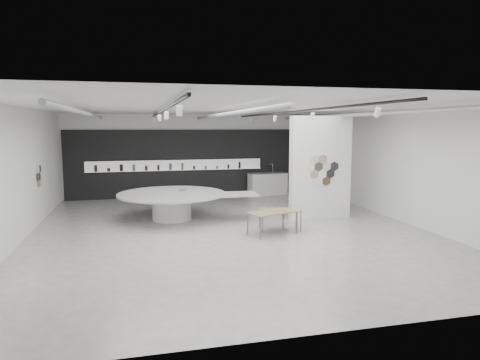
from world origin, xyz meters
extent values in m
cube|color=#B0ACA6|center=(0.00, 0.00, -0.01)|extent=(12.00, 14.00, 0.01)
cube|color=silver|center=(0.00, 0.00, 3.80)|extent=(12.00, 14.00, 0.01)
cube|color=white|center=(0.00, 7.00, 1.90)|extent=(12.00, 0.01, 3.80)
cube|color=white|center=(0.00, -7.00, 1.90)|extent=(12.00, 0.01, 3.80)
cube|color=white|center=(6.00, 0.00, 1.90)|extent=(0.01, 14.00, 3.80)
cube|color=white|center=(-6.00, 0.00, 1.90)|extent=(0.01, 14.00, 3.80)
cylinder|color=#939396|center=(-4.20, 0.50, 3.62)|extent=(0.12, 12.00, 0.12)
cylinder|color=#939396|center=(0.00, 0.50, 3.62)|extent=(0.12, 12.00, 0.12)
cylinder|color=#939396|center=(4.20, 0.50, 3.62)|extent=(0.12, 12.00, 0.12)
cube|color=black|center=(-2.00, 0.00, 3.70)|extent=(0.05, 13.00, 0.06)
cylinder|color=white|center=(-2.00, -5.00, 3.52)|extent=(0.11, 0.18, 0.21)
cylinder|color=white|center=(-2.00, -1.70, 3.52)|extent=(0.11, 0.18, 0.21)
cylinder|color=white|center=(-2.00, 1.60, 3.52)|extent=(0.11, 0.18, 0.21)
cylinder|color=white|center=(-2.00, 4.90, 3.52)|extent=(0.11, 0.18, 0.21)
cube|color=black|center=(2.00, 0.00, 3.70)|extent=(0.05, 13.00, 0.06)
cylinder|color=white|center=(2.00, -5.00, 3.52)|extent=(0.11, 0.18, 0.21)
cylinder|color=white|center=(2.00, -1.70, 3.52)|extent=(0.11, 0.18, 0.21)
cylinder|color=white|center=(2.00, 1.60, 3.52)|extent=(0.11, 0.18, 0.21)
cylinder|color=white|center=(2.00, 4.90, 3.52)|extent=(0.11, 0.18, 0.21)
cylinder|color=tan|center=(-5.97, 2.50, 1.35)|extent=(0.03, 0.28, 0.28)
cylinder|color=beige|center=(-5.97, 2.76, 1.35)|extent=(0.03, 0.28, 0.28)
cylinder|color=black|center=(-5.97, 2.63, 1.58)|extent=(0.03, 0.28, 0.28)
cylinder|color=#503828|center=(-5.97, 2.37, 1.58)|extent=(0.03, 0.28, 0.28)
cylinder|color=white|center=(-5.97, 2.50, 1.81)|extent=(0.03, 0.28, 0.28)
cylinder|color=black|center=(-5.97, 2.76, 1.81)|extent=(0.03, 0.28, 0.28)
cube|color=black|center=(0.00, 6.94, 1.55)|extent=(11.80, 0.10, 3.10)
cube|color=white|center=(-1.00, 6.87, 1.48)|extent=(8.00, 0.06, 0.46)
cube|color=white|center=(-1.00, 6.81, 1.25)|extent=(8.00, 0.18, 0.02)
cylinder|color=black|center=(-4.53, 6.81, 1.41)|extent=(0.13, 0.13, 0.29)
cylinder|color=black|center=(-3.99, 6.81, 1.34)|extent=(0.13, 0.13, 0.15)
cylinder|color=black|center=(-3.44, 6.81, 1.42)|extent=(0.14, 0.14, 0.30)
cylinder|color=brown|center=(-2.90, 6.81, 1.41)|extent=(0.12, 0.12, 0.29)
cylinder|color=black|center=(-2.36, 6.81, 1.37)|extent=(0.12, 0.12, 0.21)
cylinder|color=black|center=(-1.81, 6.81, 1.39)|extent=(0.10, 0.10, 0.25)
cylinder|color=brown|center=(-1.27, 6.81, 1.42)|extent=(0.12, 0.12, 0.30)
cylinder|color=brown|center=(-0.73, 6.81, 1.42)|extent=(0.10, 0.10, 0.31)
cylinder|color=black|center=(-0.19, 6.81, 1.35)|extent=(0.09, 0.09, 0.17)
cylinder|color=brown|center=(0.36, 6.81, 1.35)|extent=(0.10, 0.10, 0.16)
cylinder|color=brown|center=(0.90, 6.81, 1.34)|extent=(0.09, 0.09, 0.15)
cylinder|color=black|center=(1.44, 6.81, 1.37)|extent=(0.09, 0.09, 0.21)
cylinder|color=black|center=(1.99, 6.81, 1.42)|extent=(0.11, 0.11, 0.31)
cube|color=white|center=(3.50, 1.00, 1.80)|extent=(2.20, 0.35, 3.60)
cylinder|color=white|center=(3.50, 0.81, 1.60)|extent=(0.34, 0.03, 0.34)
cylinder|color=black|center=(3.80, 0.81, 1.60)|extent=(0.34, 0.03, 0.34)
cylinder|color=tan|center=(3.20, 0.81, 1.60)|extent=(0.34, 0.03, 0.34)
cylinder|color=beige|center=(3.65, 0.81, 1.86)|extent=(0.34, 0.03, 0.34)
cylinder|color=black|center=(3.35, 0.81, 1.86)|extent=(0.34, 0.03, 0.34)
cylinder|color=#503828|center=(3.65, 0.81, 1.34)|extent=(0.34, 0.03, 0.34)
cylinder|color=white|center=(3.35, 0.81, 1.34)|extent=(0.34, 0.03, 0.34)
cylinder|color=black|center=(3.95, 0.81, 1.86)|extent=(0.34, 0.03, 0.34)
cylinder|color=tan|center=(3.50, 0.81, 2.12)|extent=(0.34, 0.03, 0.34)
cylinder|color=beige|center=(3.20, 0.81, 2.12)|extent=(0.34, 0.03, 0.34)
cylinder|color=white|center=(-1.62, 1.96, 0.44)|extent=(1.41, 1.41, 0.88)
cylinder|color=#B1B1A7|center=(-1.62, 1.96, 0.91)|extent=(3.91, 3.91, 0.06)
cube|color=#B1B1A7|center=(0.42, 1.34, 0.92)|extent=(1.71, 1.12, 0.06)
cube|color=tan|center=(-2.66, 2.01, 0.95)|extent=(0.27, 0.20, 0.01)
cube|color=#503828|center=(-1.18, 2.56, 0.95)|extent=(0.27, 0.20, 0.01)
cube|color=olive|center=(1.17, -0.79, 0.67)|extent=(1.62, 1.19, 0.03)
cube|color=slate|center=(0.63, -1.34, 0.33)|extent=(0.05, 0.05, 0.66)
cube|color=slate|center=(0.40, -0.72, 0.33)|extent=(0.05, 0.05, 0.66)
cube|color=slate|center=(1.93, -0.85, 0.33)|extent=(0.05, 0.05, 0.66)
cube|color=slate|center=(1.70, -0.24, 0.33)|extent=(0.05, 0.05, 0.66)
cube|color=gray|center=(1.56, -0.35, 0.64)|extent=(1.34, 0.78, 0.03)
cube|color=slate|center=(0.93, -0.56, 0.31)|extent=(0.04, 0.04, 0.63)
cube|color=slate|center=(1.00, 0.00, 0.31)|extent=(0.04, 0.04, 0.63)
cube|color=slate|center=(2.12, -0.70, 0.31)|extent=(0.04, 0.04, 0.63)
cube|color=slate|center=(2.19, -0.14, 0.31)|extent=(0.04, 0.04, 0.63)
cube|color=white|center=(3.29, 6.51, 0.51)|extent=(1.86, 0.85, 1.01)
cube|color=gray|center=(3.29, 6.51, 1.03)|extent=(1.91, 0.90, 0.03)
cylinder|color=silver|center=(3.61, 6.71, 1.25)|extent=(0.03, 0.03, 0.41)
cylinder|color=silver|center=(3.52, 6.70, 1.44)|extent=(0.18, 0.04, 0.03)
camera|label=1|loc=(-2.78, -12.86, 3.23)|focal=32.00mm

